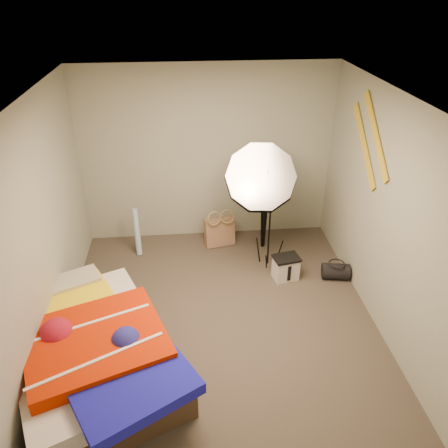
{
  "coord_description": "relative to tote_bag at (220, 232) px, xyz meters",
  "views": [
    {
      "loc": [
        -0.31,
        -3.72,
        3.46
      ],
      "look_at": [
        0.1,
        0.6,
        0.95
      ],
      "focal_mm": 35.0,
      "sensor_mm": 36.0,
      "label": 1
    }
  ],
  "objects": [
    {
      "name": "floor",
      "position": [
        -0.14,
        -1.66,
        -0.21
      ],
      "size": [
        4.0,
        4.0,
        0.0
      ],
      "primitive_type": "plane",
      "color": "#4A4138",
      "rests_on": "ground"
    },
    {
      "name": "ceiling",
      "position": [
        -0.14,
        -1.66,
        2.29
      ],
      "size": [
        4.0,
        4.0,
        0.0
      ],
      "primitive_type": "plane",
      "rotation": [
        3.14,
        0.0,
        0.0
      ],
      "color": "silver",
      "rests_on": "wall_back"
    },
    {
      "name": "wall_back",
      "position": [
        -0.14,
        0.34,
        1.04
      ],
      "size": [
        3.5,
        0.0,
        3.5
      ],
      "primitive_type": "plane",
      "rotation": [
        1.57,
        0.0,
        0.0
      ],
      "color": "#999F8E",
      "rests_on": "floor"
    },
    {
      "name": "wall_front",
      "position": [
        -0.14,
        -3.66,
        1.04
      ],
      "size": [
        3.5,
        0.0,
        3.5
      ],
      "primitive_type": "plane",
      "rotation": [
        -1.57,
        0.0,
        0.0
      ],
      "color": "#999F8E",
      "rests_on": "floor"
    },
    {
      "name": "wall_left",
      "position": [
        -1.89,
        -1.66,
        1.04
      ],
      "size": [
        0.0,
        4.0,
        4.0
      ],
      "primitive_type": "plane",
      "rotation": [
        1.57,
        0.0,
        1.57
      ],
      "color": "#999F8E",
      "rests_on": "floor"
    },
    {
      "name": "wall_right",
      "position": [
        1.61,
        -1.66,
        1.04
      ],
      "size": [
        0.0,
        4.0,
        4.0
      ],
      "primitive_type": "plane",
      "rotation": [
        1.57,
        0.0,
        -1.57
      ],
      "color": "#999F8E",
      "rests_on": "floor"
    },
    {
      "name": "tote_bag",
      "position": [
        0.0,
        0.0,
        0.0
      ],
      "size": [
        0.46,
        0.27,
        0.44
      ],
      "primitive_type": "cube",
      "rotation": [
        -0.14,
        0.0,
        0.21
      ],
      "color": "#A37E61",
      "rests_on": "floor"
    },
    {
      "name": "wrapping_roll",
      "position": [
        -1.16,
        -0.11,
        0.12
      ],
      "size": [
        0.1,
        0.2,
        0.67
      ],
      "primitive_type": "cylinder",
      "rotation": [
        -0.17,
        0.0,
        0.14
      ],
      "color": "#559BD5",
      "rests_on": "floor"
    },
    {
      "name": "camera_case",
      "position": [
        0.78,
        -0.9,
        -0.06
      ],
      "size": [
        0.34,
        0.27,
        0.3
      ],
      "primitive_type": "cube",
      "rotation": [
        0.0,
        0.0,
        0.19
      ],
      "color": "silver",
      "rests_on": "floor"
    },
    {
      "name": "duffel_bag",
      "position": [
        1.42,
        -0.96,
        -0.11
      ],
      "size": [
        0.38,
        0.27,
        0.21
      ],
      "primitive_type": "cylinder",
      "rotation": [
        0.0,
        1.57,
        -0.17
      ],
      "color": "black",
      "rests_on": "floor"
    },
    {
      "name": "wall_stripe_upper",
      "position": [
        1.59,
        -1.06,
        1.74
      ],
      "size": [
        0.02,
        0.91,
        0.78
      ],
      "primitive_type": "cube",
      "rotation": [
        0.7,
        0.0,
        0.0
      ],
      "color": "gold",
      "rests_on": "wall_right"
    },
    {
      "name": "wall_stripe_lower",
      "position": [
        1.59,
        -0.81,
        1.54
      ],
      "size": [
        0.02,
        0.91,
        0.78
      ],
      "primitive_type": "cube",
      "rotation": [
        0.7,
        0.0,
        0.0
      ],
      "color": "gold",
      "rests_on": "wall_right"
    },
    {
      "name": "bed",
      "position": [
        -1.45,
        -2.23,
        0.08
      ],
      "size": [
        2.11,
        2.35,
        0.58
      ],
      "color": "#483322",
      "rests_on": "floor"
    },
    {
      "name": "photo_umbrella",
      "position": [
        0.44,
        -0.64,
        1.1
      ],
      "size": [
        1.12,
        0.87,
        1.83
      ],
      "color": "black",
      "rests_on": "floor"
    },
    {
      "name": "camera_tripod",
      "position": [
        0.62,
        -0.11,
        0.51
      ],
      "size": [
        0.09,
        0.09,
        1.25
      ],
      "color": "black",
      "rests_on": "floor"
    }
  ]
}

